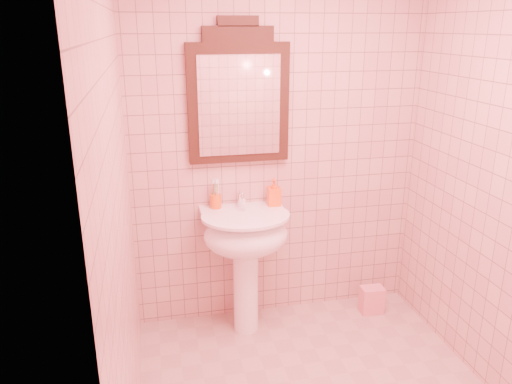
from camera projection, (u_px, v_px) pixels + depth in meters
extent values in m
cube|color=#D0A191|center=(278.00, 146.00, 3.39)|extent=(2.00, 0.02, 2.50)
cylinder|color=white|center=(246.00, 284.00, 3.41)|extent=(0.17, 0.17, 0.70)
ellipsoid|color=white|center=(246.00, 235.00, 3.28)|extent=(0.56, 0.46, 0.28)
cube|color=white|center=(241.00, 210.00, 3.39)|extent=(0.56, 0.15, 0.05)
cylinder|color=white|center=(246.00, 216.00, 3.23)|extent=(0.58, 0.58, 0.02)
cylinder|color=white|center=(241.00, 200.00, 3.37)|extent=(0.04, 0.04, 0.09)
cylinder|color=white|center=(243.00, 198.00, 3.31)|extent=(0.02, 0.10, 0.02)
cylinder|color=white|center=(244.00, 203.00, 3.27)|extent=(0.02, 0.02, 0.04)
cube|color=white|center=(241.00, 192.00, 3.36)|extent=(0.02, 0.07, 0.01)
cube|color=black|center=(239.00, 104.00, 3.21)|extent=(0.66, 0.05, 0.77)
cube|color=black|center=(238.00, 34.00, 3.08)|extent=(0.45, 0.05, 0.10)
cube|color=black|center=(238.00, 21.00, 3.05)|extent=(0.26, 0.05, 0.06)
cube|color=white|center=(240.00, 106.00, 3.19)|extent=(0.53, 0.01, 0.64)
cylinder|color=#DC5512|center=(216.00, 201.00, 3.34)|extent=(0.08, 0.08, 0.10)
cylinder|color=silver|center=(218.00, 195.00, 3.33)|extent=(0.01, 0.01, 0.18)
cylinder|color=#338CD8|center=(216.00, 195.00, 3.34)|extent=(0.01, 0.01, 0.18)
cylinder|color=#E5334C|center=(213.00, 195.00, 3.33)|extent=(0.01, 0.01, 0.18)
cylinder|color=#3FBF59|center=(214.00, 196.00, 3.32)|extent=(0.01, 0.01, 0.18)
cylinder|color=#D8CC4C|center=(217.00, 196.00, 3.31)|extent=(0.01, 0.01, 0.18)
imported|color=#F25514|center=(274.00, 192.00, 3.38)|extent=(0.09, 0.09, 0.19)
cube|color=pink|center=(372.00, 300.00, 3.69)|extent=(0.17, 0.12, 0.20)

